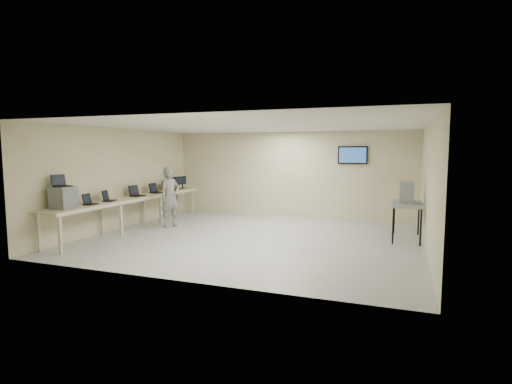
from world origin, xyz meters
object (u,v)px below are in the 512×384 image
(workbench, at_px, (133,200))
(soldier, at_px, (170,197))
(side_table, at_px, (407,206))
(equipment_box, at_px, (63,198))

(workbench, distance_m, soldier, 1.02)
(soldier, xyz_separation_m, side_table, (6.36, 0.64, -0.03))
(equipment_box, height_order, side_table, equipment_box)
(soldier, relative_size, side_table, 1.15)
(equipment_box, bearing_deg, side_table, 22.25)
(workbench, distance_m, side_table, 7.29)
(workbench, xyz_separation_m, equipment_box, (-0.06, -2.38, 0.32))
(soldier, height_order, side_table, soldier)
(workbench, relative_size, equipment_box, 12.17)
(workbench, xyz_separation_m, soldier, (0.82, 0.59, 0.04))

